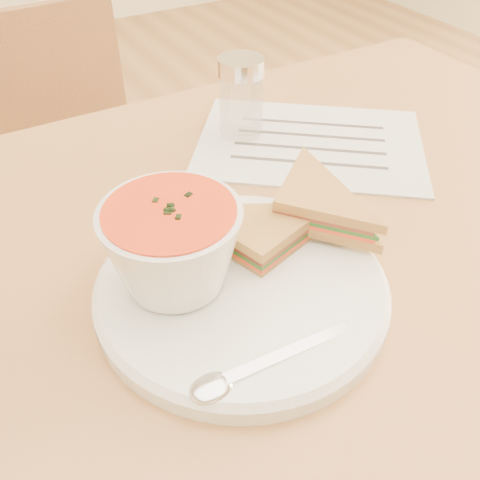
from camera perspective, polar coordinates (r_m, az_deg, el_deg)
dining_table at (r=0.89m, az=4.28°, el=-16.33°), size 1.00×0.70×0.75m
chair_far at (r=1.24m, az=-15.75°, el=3.05°), size 0.37×0.37×0.79m
plate at (r=0.51m, az=0.16°, el=-5.25°), size 0.35×0.35×0.02m
soup_bowl at (r=0.47m, az=-7.12°, el=-1.10°), size 0.15×0.15×0.09m
sandwich_half_a at (r=0.49m, az=2.34°, el=-3.20°), size 0.14×0.14×0.03m
sandwich_half_b at (r=0.53m, az=3.45°, el=2.62°), size 0.16×0.16×0.03m
spoon at (r=0.44m, az=3.31°, el=-12.75°), size 0.18×0.04×0.01m
paper_menu at (r=0.74m, az=7.47°, el=10.25°), size 0.37×0.36×0.00m
condiment_shaker at (r=0.73m, az=0.10°, el=14.86°), size 0.08×0.08×0.11m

